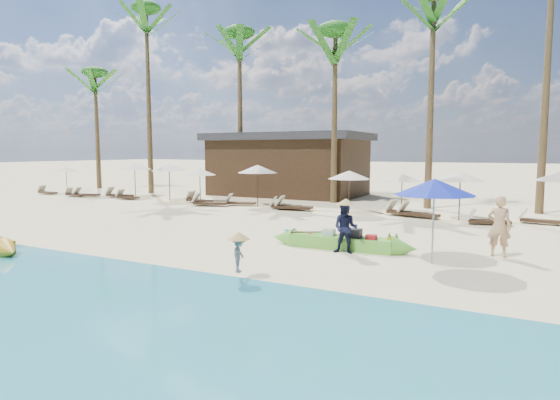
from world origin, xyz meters
The scene contains 35 objects.
ground centered at (0.00, 0.00, 0.00)m, with size 240.00×240.00×0.00m, color beige.
wet_sand_strip centered at (0.00, -5.00, 0.00)m, with size 240.00×4.50×0.01m, color tan.
green_canoe centered at (1.68, 1.87, 0.23)m, with size 5.28×0.81×0.67m.
tourist centered at (6.15, 2.97, 0.90)m, with size 0.66×0.43×1.81m, color tan.
vendor_green centered at (2.04, 1.30, 0.78)m, with size 0.75×0.59×1.55m, color #131634.
vendor_yellow centered at (0.76, -2.62, 0.61)m, with size 0.56×0.32×0.86m, color gray.
blue_umbrella centered at (4.59, 1.15, 2.12)m, with size 2.18×2.18×2.34m.
resort_parasol_0 centered at (-23.92, 11.83, 1.71)m, with size 1.84×1.84×1.90m.
lounger_0_left centered at (-23.41, 9.77, 0.19)m, with size 1.68×0.59×0.56m.
lounger_0_right centered at (-20.20, 9.54, 0.19)m, with size 1.68×0.55×0.57m.
resort_parasol_1 centered at (-16.60, 11.49, 2.06)m, with size 2.22×2.22×2.29m.
lounger_1_left centered at (-19.49, 9.82, 0.20)m, with size 1.80×1.02×0.58m.
lounger_1_right centered at (-17.05, 10.38, 0.21)m, with size 1.96×0.89×0.64m.
resort_parasol_2 centered at (-12.83, 10.60, 2.08)m, with size 2.24×2.24×2.31m.
lounger_2_left centered at (-15.77, 9.87, 0.19)m, with size 1.66×0.55×0.56m.
resort_parasol_3 centered at (-10.54, 10.69, 1.84)m, with size 1.98×1.98×2.04m.
lounger_3_left centered at (-10.40, 10.28, 0.21)m, with size 1.87×0.81×0.61m.
lounger_3_right centered at (-8.94, 9.32, 0.23)m, with size 2.09×1.20×0.68m.
resort_parasol_4 centered at (-6.43, 10.53, 2.09)m, with size 2.25×2.25×2.32m.
lounger_4_left centered at (-7.53, 10.30, 0.20)m, with size 1.83×0.97×0.59m.
lounger_4_right centered at (-4.52, 10.07, 0.20)m, with size 1.80×1.06×0.58m.
resort_parasol_5 centered at (-0.83, 9.78, 1.92)m, with size 2.07×2.07×2.13m.
lounger_5_left centered at (-3.94, 9.81, 0.22)m, with size 2.00×0.83×0.66m.
resort_parasol_6 centered at (1.37, 11.37, 1.77)m, with size 1.91×1.91×1.96m.
lounger_6_left centered at (1.74, 10.34, 0.22)m, with size 2.07×1.15×0.67m.
lounger_6_right centered at (2.37, 10.09, 0.21)m, with size 1.97×0.99×0.64m.
resort_parasol_7 centered at (4.22, 10.10, 1.96)m, with size 2.11×2.11×2.17m.
lounger_7_left centered at (5.40, 9.27, 0.20)m, with size 1.79×0.86×0.58m.
lounger_7_right centered at (7.32, 10.52, 0.19)m, with size 1.70×0.72×0.56m.
palm_0 centered at (-24.62, 15.48, 8.11)m, with size 2.08×2.08×9.90m.
palm_1 centered at (-17.59, 14.06, 10.82)m, with size 2.08×2.08×13.60m.
palm_2 centered at (-10.45, 15.08, 9.18)m, with size 2.08×2.08×11.33m.
palm_3 centered at (-3.36, 14.27, 8.58)m, with size 2.08×2.08×10.52m.
palm_4 centered at (2.15, 14.01, 9.45)m, with size 2.08×2.08×11.70m.
pavilion_west centered at (-8.00, 17.50, 2.19)m, with size 10.80×6.60×4.30m.
Camera 1 is at (6.73, -11.90, 3.08)m, focal length 30.00 mm.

